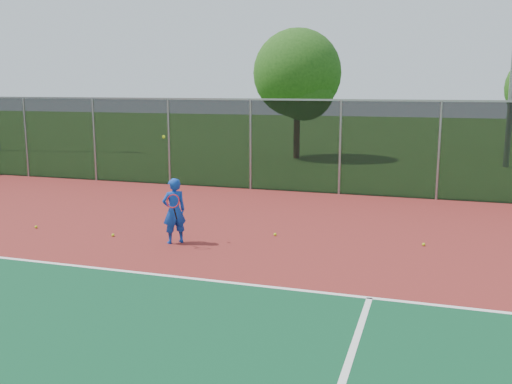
% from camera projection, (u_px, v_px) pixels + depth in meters
% --- Properties ---
extents(ground, '(120.00, 120.00, 0.00)m').
position_uv_depth(ground, '(181.00, 366.00, 7.15)').
color(ground, '#285518').
rests_on(ground, ground).
extents(court_apron, '(30.00, 20.00, 0.02)m').
position_uv_depth(court_apron, '(235.00, 307.00, 9.02)').
color(court_apron, maroon).
rests_on(court_apron, ground).
extents(fence_back, '(30.00, 0.06, 3.03)m').
position_uv_depth(fence_back, '(340.00, 146.00, 18.11)').
color(fence_back, black).
rests_on(fence_back, court_apron).
extents(tennis_player, '(0.62, 0.73, 2.38)m').
position_uv_depth(tennis_player, '(174.00, 211.00, 12.54)').
color(tennis_player, '#123EAA').
rests_on(tennis_player, court_apron).
extents(practice_ball_0, '(0.07, 0.07, 0.07)m').
position_uv_depth(practice_ball_0, '(113.00, 235.00, 13.20)').
color(practice_ball_0, '#B5D218').
rests_on(practice_ball_0, court_apron).
extents(practice_ball_2, '(0.07, 0.07, 0.07)m').
position_uv_depth(practice_ball_2, '(36.00, 227.00, 13.96)').
color(practice_ball_2, '#B5D218').
rests_on(practice_ball_2, court_apron).
extents(practice_ball_3, '(0.07, 0.07, 0.07)m').
position_uv_depth(practice_ball_3, '(424.00, 244.00, 12.43)').
color(practice_ball_3, '#B5D218').
rests_on(practice_ball_3, court_apron).
extents(practice_ball_4, '(0.07, 0.07, 0.07)m').
position_uv_depth(practice_ball_4, '(275.00, 234.00, 13.26)').
color(practice_ball_4, '#B5D218').
rests_on(practice_ball_4, court_apron).
extents(tree_back_left, '(4.18, 4.18, 6.13)m').
position_uv_depth(tree_back_left, '(299.00, 77.00, 26.84)').
color(tree_back_left, '#3B2315').
rests_on(tree_back_left, ground).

